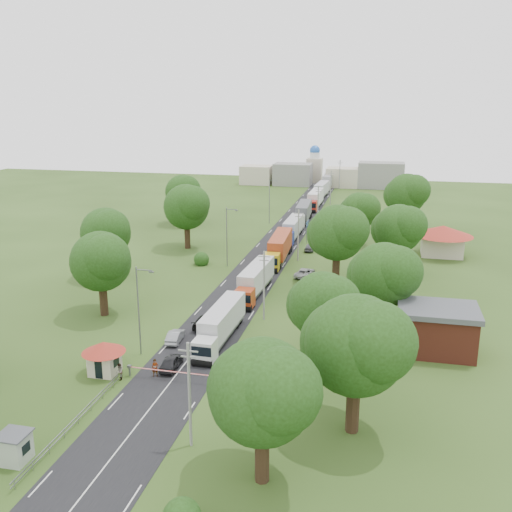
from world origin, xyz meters
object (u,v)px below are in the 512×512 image
(guard_booth, at_px, (104,354))
(pedestrian_near, at_px, (155,368))
(car_lane_mid, at_px, (175,336))
(car_lane_front, at_px, (171,362))
(info_sign, at_px, (308,227))
(boom_barrier, at_px, (159,371))
(truck_0, at_px, (220,324))

(guard_booth, height_order, pedestrian_near, guard_booth)
(guard_booth, bearing_deg, car_lane_mid, 64.97)
(guard_booth, distance_m, car_lane_front, 6.84)
(info_sign, bearing_deg, car_lane_front, -96.16)
(boom_barrier, relative_size, info_sign, 2.25)
(boom_barrier, height_order, car_lane_mid, car_lane_mid)
(car_lane_front, height_order, car_lane_mid, car_lane_front)
(truck_0, bearing_deg, guard_booth, -131.23)
(car_lane_mid, bearing_deg, guard_booth, 59.78)
(boom_barrier, xyz_separation_m, info_sign, (6.56, 60.00, 2.11))
(truck_0, distance_m, car_lane_mid, 5.39)
(car_lane_mid, bearing_deg, info_sign, -104.33)
(truck_0, xyz_separation_m, car_lane_mid, (-4.99, -1.49, -1.38))
(boom_barrier, distance_m, car_lane_mid, 9.15)
(guard_booth, bearing_deg, info_sign, 78.32)
(boom_barrier, distance_m, truck_0, 11.07)
(car_lane_front, bearing_deg, info_sign, -99.52)
(guard_booth, distance_m, pedestrian_near, 5.43)
(car_lane_front, distance_m, car_lane_mid, 6.79)
(boom_barrier, relative_size, truck_0, 0.66)
(car_lane_mid, distance_m, pedestrian_near, 8.56)
(car_lane_front, bearing_deg, boom_barrier, 78.52)
(guard_booth, relative_size, pedestrian_near, 2.41)
(boom_barrier, bearing_deg, truck_0, 72.30)
(info_sign, relative_size, pedestrian_near, 2.24)
(boom_barrier, xyz_separation_m, car_lane_mid, (-1.64, 8.99, -0.23))
(truck_0, bearing_deg, pedestrian_near, -111.46)
(info_sign, height_order, car_lane_front, info_sign)
(guard_booth, bearing_deg, boom_barrier, 0.01)
(info_sign, distance_m, truck_0, 49.63)
(truck_0, relative_size, car_lane_mid, 3.46)
(car_lane_front, bearing_deg, guard_booth, 18.68)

